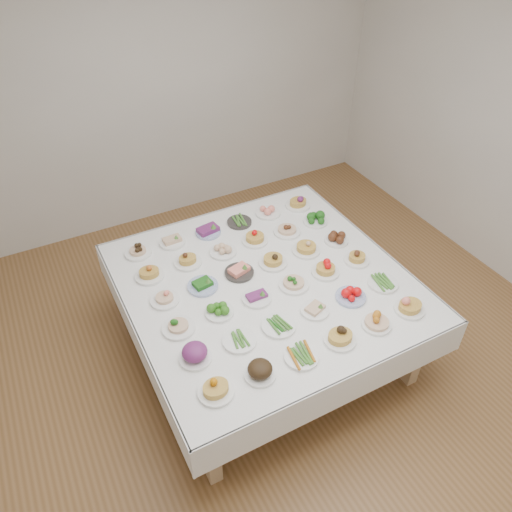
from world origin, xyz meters
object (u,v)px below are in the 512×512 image
dish_35 (298,201)px  dish_0 (216,386)px  display_table (265,287)px  dish_18 (164,297)px

dish_35 → dish_0: bearing=-135.0°
display_table → dish_35: size_ratio=9.30×
dish_18 → dish_35: bearing=22.0°
dish_0 → dish_35: (1.49, 1.49, -0.01)m
dish_35 → display_table: bearing=-135.0°
display_table → dish_0: dish_0 is taller
display_table → dish_18: bearing=169.2°
dish_0 → dish_18: size_ratio=1.06×
display_table → dish_35: (0.75, 0.74, 0.12)m
dish_0 → dish_35: bearing=45.0°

